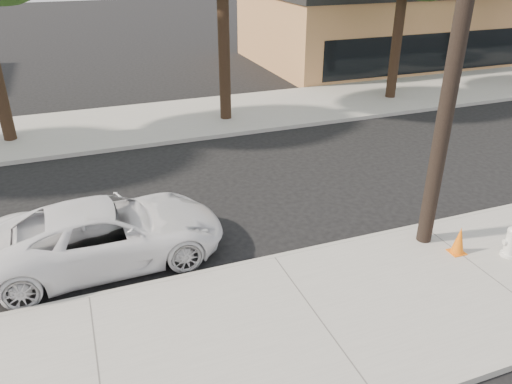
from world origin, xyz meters
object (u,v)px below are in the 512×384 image
at_px(utility_pole, 458,43).
at_px(police_cruiser, 107,233).
at_px(fire_hydrant, 511,242).
at_px(traffic_cone, 459,241).

xyz_separation_m(utility_pole, police_cruiser, (-7.05, 1.97, -3.98)).
relative_size(fire_hydrant, traffic_cone, 1.13).
bearing_deg(police_cruiser, fire_hydrant, -112.73).
distance_m(fire_hydrant, traffic_cone, 1.12).
bearing_deg(police_cruiser, traffic_cone, -111.89).
bearing_deg(police_cruiser, utility_pole, -107.48).
distance_m(police_cruiser, traffic_cone, 7.88).
xyz_separation_m(police_cruiser, fire_hydrant, (8.41, -3.20, -0.21)).
bearing_deg(traffic_cone, utility_pole, 115.97).
height_order(utility_pole, fire_hydrant, utility_pole).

